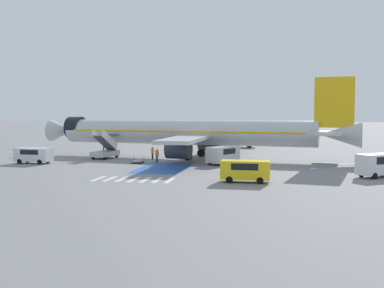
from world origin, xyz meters
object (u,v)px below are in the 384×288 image
baggage_cart (138,161)px  service_van_3 (34,154)px  fuel_tanker (231,139)px  traffic_cone_0 (192,159)px  boarding_stairs_forward (105,151)px  ground_crew_1 (157,154)px  service_van_0 (245,169)px  service_van_2 (223,154)px  airliner (188,133)px  service_van_1 (379,163)px  ground_crew_0 (152,152)px

baggage_cart → service_van_3: bearing=4.7°
fuel_tanker → traffic_cone_0: 26.66m
boarding_stairs_forward → ground_crew_1: (8.65, -3.86, 0.03)m
boarding_stairs_forward → fuel_tanker: size_ratio=0.57×
fuel_tanker → service_van_3: (-22.56, -32.05, -0.42)m
service_van_0 → service_van_2: (-3.67, 14.47, 0.12)m
airliner → service_van_0: (9.54, -21.61, -2.45)m
service_van_2 → traffic_cone_0: size_ratio=7.69×
service_van_3 → traffic_cone_0: size_ratio=7.24×
boarding_stairs_forward → service_van_1: 36.74m
service_van_3 → ground_crew_0: (13.70, 7.76, -0.18)m
airliner → ground_crew_0: (-4.57, -2.65, -2.64)m
baggage_cart → airliner: bearing=-134.5°
fuel_tanker → service_van_1: 41.81m
airliner → traffic_cone_0: size_ratio=70.61×
service_van_3 → ground_crew_0: service_van_3 is taller
service_van_0 → service_van_2: size_ratio=0.89×
service_van_0 → service_van_3: (-27.80, 11.20, -0.02)m
service_van_2 → traffic_cone_0: 5.02m
fuel_tanker → service_van_3: 39.20m
service_van_2 → airliner: bearing=159.2°
service_van_2 → ground_crew_0: (-10.44, 4.49, -0.31)m
fuel_tanker → baggage_cart: size_ratio=3.43×
airliner → service_van_3: airliner is taller
service_van_2 → baggage_cart: size_ratio=1.82×
service_van_1 → fuel_tanker: bearing=-9.4°
airliner → service_van_3: size_ratio=9.75×
baggage_cart → traffic_cone_0: (6.82, 2.48, 0.08)m
service_van_0 → ground_crew_0: bearing=37.9°
fuel_tanker → service_van_1: size_ratio=1.95×
service_van_2 → baggage_cart: service_van_2 is taller
service_van_0 → baggage_cart: bearing=47.3°
service_van_3 → ground_crew_1: bearing=108.8°
airliner → baggage_cart: bearing=153.5°
boarding_stairs_forward → service_van_0: 28.53m
boarding_stairs_forward → traffic_cone_0: bearing=-0.9°
airliner → fuel_tanker: (4.29, 21.64, -2.05)m
service_van_0 → traffic_cone_0: size_ratio=6.87×
service_van_0 → ground_crew_0: (-14.11, 18.96, -0.19)m
service_van_3 → boarding_stairs_forward: bearing=143.9°
service_van_1 → ground_crew_1: service_van_1 is taller
ground_crew_1 → boarding_stairs_forward: bearing=155.4°
fuel_tanker → service_van_1: fuel_tanker is taller
service_van_0 → service_van_1: service_van_1 is taller
service_van_0 → service_van_3: size_ratio=0.95×
fuel_tanker → ground_crew_0: 25.87m
service_van_1 → service_van_3: (-40.83, 5.56, -0.20)m
airliner → boarding_stairs_forward: airliner is taller
fuel_tanker → service_van_2: fuel_tanker is taller
boarding_stairs_forward → service_van_3: (-6.66, -7.95, 0.19)m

